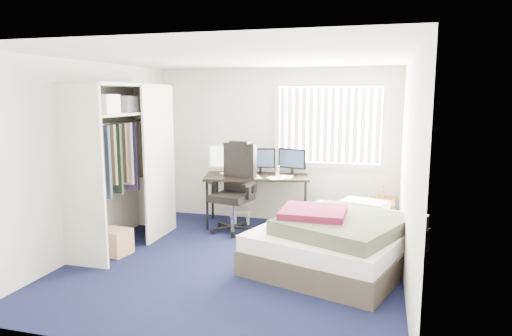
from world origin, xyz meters
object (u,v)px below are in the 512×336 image
object	(u,v)px
bed	(340,239)
nightstand	(382,203)
desk	(257,174)
office_chair	(235,197)

from	to	relation	value
bed	nightstand	bearing A→B (deg)	71.37
desk	nightstand	bearing A→B (deg)	2.76
bed	office_chair	bearing A→B (deg)	150.12
office_chair	desk	bearing A→B (deg)	60.68
desk	office_chair	distance (m)	0.57
bed	desk	bearing A→B (deg)	136.26
office_chair	nightstand	xyz separation A→B (m)	(2.18, 0.51, -0.08)
desk	bed	bearing A→B (deg)	-43.74
desk	bed	world-z (taller)	desk
desk	bed	distance (m)	2.07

